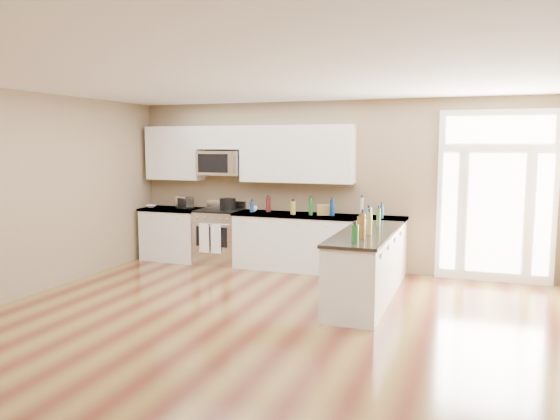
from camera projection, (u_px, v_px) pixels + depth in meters
name	position (u px, v px, depth m)	size (l,w,h in m)	color
ground	(232.00, 351.00, 5.53)	(8.00, 8.00, 0.00)	#582718
room_shell	(230.00, 183.00, 5.32)	(8.00, 8.00, 8.00)	#887356
back_cabinet_left	(173.00, 236.00, 9.89)	(1.10, 0.66, 0.94)	silver
back_cabinet_right	(317.00, 245.00, 8.98)	(2.85, 0.66, 0.94)	silver
peninsula_cabinet	(366.00, 269.00, 7.26)	(0.69, 2.32, 0.94)	silver
upper_cabinet_left	(175.00, 153.00, 9.85)	(1.04, 0.33, 0.95)	silver
upper_cabinet_right	(297.00, 154.00, 9.07)	(1.94, 0.33, 0.95)	silver
upper_cabinet_short	(221.00, 138.00, 9.50)	(0.82, 0.33, 0.40)	silver
microwave	(221.00, 163.00, 9.52)	(0.78, 0.41, 0.42)	silver
entry_door	(496.00, 197.00, 8.21)	(1.70, 0.10, 2.60)	white
kitchen_range	(220.00, 236.00, 9.57)	(0.76, 0.68, 1.08)	silver
stockpot	(228.00, 204.00, 9.49)	(0.28, 0.28, 0.22)	black
toaster_oven	(185.00, 202.00, 9.76)	(0.26, 0.20, 0.22)	silver
cardboard_box	(323.00, 210.00, 8.87)	(0.20, 0.15, 0.17)	olive
bowl_left	(151.00, 206.00, 9.92)	(0.18, 0.18, 0.04)	white
bowl_peninsula	(363.00, 222.00, 7.86)	(0.18, 0.18, 0.06)	white
cup_counter	(253.00, 209.00, 9.30)	(0.13, 0.13, 0.11)	white
counter_bottles	(332.00, 214.00, 8.08)	(2.37, 2.46, 0.32)	#19591E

